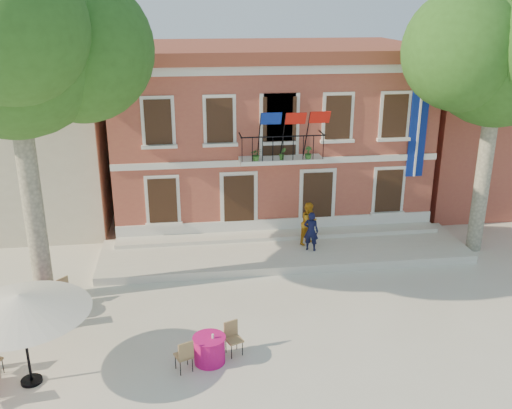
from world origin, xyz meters
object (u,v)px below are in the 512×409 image
object	(u,v)px
pedestrian_navy	(311,231)
pedestrian_orange	(309,223)
plane_tree_east	(500,57)
cafe_table_1	(209,349)
cafe_table_3	(47,304)
patio_umbrella	(20,304)
plane_tree_west	(10,43)

from	to	relation	value
pedestrian_navy	pedestrian_orange	distance (m)	0.63
plane_tree_east	pedestrian_orange	size ratio (longest dim) A/B	5.95
pedestrian_navy	cafe_table_1	xyz separation A→B (m)	(-4.21, -6.25, -0.65)
cafe_table_3	plane_tree_east	bearing A→B (deg)	11.09
pedestrian_orange	cafe_table_3	bearing A→B (deg)	161.49
patio_umbrella	cafe_table_3	size ratio (longest dim) A/B	1.88
plane_tree_east	cafe_table_3	distance (m)	17.39
patio_umbrella	pedestrian_orange	world-z (taller)	patio_umbrella
pedestrian_orange	cafe_table_1	bearing A→B (deg)	-162.93
cafe_table_1	cafe_table_3	bearing A→B (deg)	147.50
patio_umbrella	cafe_table_1	xyz separation A→B (m)	(4.60, 0.26, -1.86)
plane_tree_east	cafe_table_1	size ratio (longest dim) A/B	5.17
pedestrian_orange	cafe_table_1	distance (m)	8.13
plane_tree_east	patio_umbrella	distance (m)	17.43
patio_umbrella	pedestrian_orange	distance (m)	11.44
plane_tree_west	plane_tree_east	size ratio (longest dim) A/B	1.10
plane_tree_west	cafe_table_1	world-z (taller)	plane_tree_west
pedestrian_navy	cafe_table_1	distance (m)	7.56
plane_tree_east	cafe_table_1	distance (m)	14.24
cafe_table_3	cafe_table_1	bearing A→B (deg)	-32.50
plane_tree_west	plane_tree_east	world-z (taller)	plane_tree_west
plane_tree_east	pedestrian_navy	xyz separation A→B (m)	(-6.57, 0.10, -6.34)
patio_umbrella	cafe_table_1	world-z (taller)	patio_umbrella
plane_tree_east	cafe_table_3	xyz separation A→B (m)	(-15.63, -3.06, -6.97)
plane_tree_west	plane_tree_east	distance (m)	16.08
patio_umbrella	plane_tree_east	bearing A→B (deg)	22.64
pedestrian_orange	cafe_table_1	xyz separation A→B (m)	(-4.28, -6.87, -0.72)
plane_tree_west	patio_umbrella	xyz separation A→B (m)	(0.57, -4.50, -5.86)
plane_tree_west	pedestrian_navy	xyz separation A→B (m)	(9.37, 2.01, -7.07)
plane_tree_east	cafe_table_1	bearing A→B (deg)	-150.29
pedestrian_navy	patio_umbrella	bearing A→B (deg)	59.18
plane_tree_east	cafe_table_3	size ratio (longest dim) A/B	5.52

